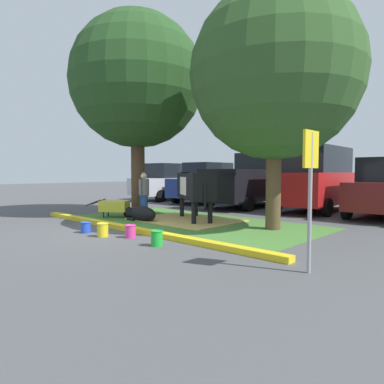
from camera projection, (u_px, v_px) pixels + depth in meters
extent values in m
plane|color=#4C4C4F|center=(118.00, 230.00, 8.93)|extent=(80.00, 80.00, 0.00)
cube|color=#477A33|center=(189.00, 222.00, 10.39)|extent=(7.89, 4.04, 0.02)
cube|color=yellow|center=(131.00, 229.00, 8.82)|extent=(9.09, 0.24, 0.12)
cube|color=tan|center=(185.00, 220.00, 10.69)|extent=(3.23, 2.44, 0.04)
cylinder|color=#4C3823|center=(138.00, 172.00, 12.11)|extent=(0.48, 0.48, 3.11)
sphere|color=#23471E|center=(137.00, 81.00, 11.93)|extent=(4.68, 4.68, 4.68)
cylinder|color=brown|center=(273.00, 182.00, 8.94)|extent=(0.40, 0.40, 2.53)
sphere|color=#2D5123|center=(275.00, 74.00, 8.78)|extent=(4.45, 4.45, 4.45)
cube|color=black|center=(195.00, 186.00, 10.62)|extent=(2.31, 1.84, 0.80)
cube|color=white|center=(194.00, 186.00, 10.76)|extent=(1.15, 1.09, 0.56)
cylinder|color=black|center=(186.00, 182.00, 11.90)|extent=(0.71, 0.61, 0.58)
cube|color=black|center=(184.00, 176.00, 12.20)|extent=(0.51, 0.46, 0.32)
cube|color=white|center=(183.00, 177.00, 12.40)|extent=(0.21, 0.23, 0.20)
cylinder|color=black|center=(182.00, 207.00, 11.44)|extent=(0.14, 0.14, 0.70)
cylinder|color=black|center=(196.00, 207.00, 11.56)|extent=(0.14, 0.14, 0.70)
cylinder|color=black|center=(194.00, 213.00, 9.77)|extent=(0.14, 0.14, 0.70)
cylinder|color=black|center=(210.00, 213.00, 9.88)|extent=(0.14, 0.14, 0.70)
cylinder|color=black|center=(205.00, 197.00, 9.47)|extent=(0.06, 0.06, 0.70)
ellipsoid|color=black|center=(143.00, 214.00, 10.51)|extent=(1.11, 0.49, 0.48)
cube|color=black|center=(131.00, 212.00, 10.92)|extent=(0.28, 0.20, 0.22)
cube|color=silver|center=(129.00, 211.00, 11.00)|extent=(0.06, 0.10, 0.16)
cylinder|color=black|center=(131.00, 219.00, 10.63)|extent=(0.35, 0.10, 0.10)
cylinder|color=#23478C|center=(144.00, 207.00, 11.34)|extent=(0.26, 0.26, 0.77)
cylinder|color=slate|center=(144.00, 187.00, 11.30)|extent=(0.34, 0.34, 0.53)
sphere|color=beige|center=(144.00, 176.00, 11.28)|extent=(0.21, 0.21, 0.21)
cylinder|color=slate|center=(147.00, 186.00, 11.50)|extent=(0.09, 0.09, 0.50)
cylinder|color=slate|center=(140.00, 187.00, 11.09)|extent=(0.09, 0.09, 0.50)
cube|color=gold|center=(114.00, 206.00, 11.38)|extent=(1.08, 1.02, 0.36)
cylinder|color=black|center=(129.00, 213.00, 11.34)|extent=(0.35, 0.30, 0.36)
cylinder|color=black|center=(108.00, 213.00, 11.65)|extent=(0.04, 0.04, 0.24)
cylinder|color=black|center=(103.00, 215.00, 11.21)|extent=(0.04, 0.04, 0.24)
cylinder|color=black|center=(98.00, 202.00, 11.66)|extent=(0.45, 0.35, 0.23)
cylinder|color=black|center=(93.00, 203.00, 11.23)|extent=(0.45, 0.35, 0.23)
cylinder|color=#99999E|center=(310.00, 204.00, 5.09)|extent=(0.06, 0.06, 2.12)
cube|color=yellow|center=(311.00, 149.00, 5.04)|extent=(0.05, 0.44, 0.56)
cylinder|color=blue|center=(86.00, 228.00, 8.57)|extent=(0.24, 0.24, 0.26)
torus|color=blue|center=(86.00, 222.00, 8.56)|extent=(0.27, 0.27, 0.02)
cylinder|color=yellow|center=(103.00, 230.00, 8.04)|extent=(0.26, 0.26, 0.32)
torus|color=yellow|center=(103.00, 224.00, 8.03)|extent=(0.28, 0.28, 0.02)
cylinder|color=#EA3893|center=(130.00, 232.00, 7.90)|extent=(0.24, 0.24, 0.29)
torus|color=#EA3893|center=(130.00, 225.00, 7.90)|extent=(0.27, 0.27, 0.02)
cylinder|color=green|center=(157.00, 239.00, 7.02)|extent=(0.24, 0.24, 0.32)
torus|color=green|center=(157.00, 231.00, 7.01)|extent=(0.27, 0.27, 0.02)
cube|color=silver|center=(168.00, 186.00, 19.01)|extent=(1.95, 4.46, 0.90)
cube|color=black|center=(168.00, 171.00, 18.96)|extent=(1.66, 2.25, 0.80)
cylinder|color=black|center=(175.00, 192.00, 20.70)|extent=(0.24, 0.65, 0.64)
cylinder|color=black|center=(197.00, 193.00, 19.51)|extent=(0.24, 0.65, 0.64)
cylinder|color=black|center=(138.00, 194.00, 18.57)|extent=(0.24, 0.65, 0.64)
cylinder|color=black|center=(161.00, 196.00, 17.38)|extent=(0.24, 0.65, 0.64)
cube|color=navy|center=(208.00, 187.00, 17.28)|extent=(1.95, 4.46, 0.90)
cube|color=black|center=(208.00, 171.00, 17.24)|extent=(1.66, 2.25, 0.80)
cylinder|color=black|center=(212.00, 194.00, 18.97)|extent=(0.24, 0.65, 0.64)
cylinder|color=black|center=(239.00, 195.00, 17.78)|extent=(0.24, 0.65, 0.64)
cylinder|color=black|center=(176.00, 197.00, 16.84)|extent=(0.24, 0.65, 0.64)
cylinder|color=black|center=(204.00, 199.00, 15.65)|extent=(0.24, 0.65, 0.64)
cube|color=black|center=(251.00, 187.00, 15.18)|extent=(2.18, 5.46, 1.10)
cube|color=black|center=(262.00, 164.00, 15.82)|extent=(1.90, 1.86, 1.00)
cube|color=black|center=(235.00, 172.00, 14.23)|extent=(1.99, 2.76, 0.24)
cylinder|color=black|center=(252.00, 196.00, 17.18)|extent=(0.24, 0.65, 0.64)
cylinder|color=black|center=(289.00, 198.00, 15.85)|extent=(0.24, 0.65, 0.64)
cylinder|color=black|center=(209.00, 200.00, 14.57)|extent=(0.24, 0.65, 0.64)
cylinder|color=black|center=(248.00, 203.00, 13.24)|extent=(0.24, 0.65, 0.64)
cube|color=red|center=(317.00, 188.00, 13.38)|extent=(2.05, 4.66, 1.20)
cube|color=black|center=(318.00, 160.00, 13.31)|extent=(1.78, 3.25, 1.00)
cylinder|color=black|center=(309.00, 199.00, 15.16)|extent=(0.24, 0.65, 0.64)
cylinder|color=black|center=(354.00, 202.00, 13.89)|extent=(0.24, 0.65, 0.64)
cylinder|color=black|center=(277.00, 204.00, 12.93)|extent=(0.24, 0.65, 0.64)
cylinder|color=black|center=(327.00, 207.00, 11.67)|extent=(0.24, 0.65, 0.64)
cylinder|color=black|center=(371.00, 204.00, 13.14)|extent=(0.24, 0.65, 0.64)
cylinder|color=black|center=(347.00, 210.00, 11.02)|extent=(0.24, 0.65, 0.64)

